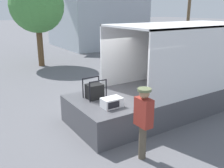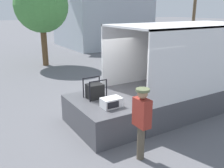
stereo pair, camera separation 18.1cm
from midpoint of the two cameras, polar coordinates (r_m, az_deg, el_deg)
name	(u,v)px [view 2 (the right image)]	position (r m, az deg, el deg)	size (l,w,h in m)	color
ground_plane	(121,122)	(8.03, 2.74, -8.75)	(160.00, 160.00, 0.00)	slate
box_truck	(208,79)	(10.41, 21.56, 1.15)	(7.06, 2.48, 2.98)	white
tailgate_deck	(100,115)	(7.49, -2.08, -7.12)	(1.52, 2.36, 0.85)	#4C4C51
microwave	(111,102)	(6.91, 0.61, -4.24)	(0.56, 0.39, 0.26)	white
portable_generator	(95,91)	(7.57, -3.15, -1.54)	(0.59, 0.48, 0.62)	black
worker_person	(142,117)	(5.81, 7.71, -7.44)	(0.32, 0.44, 1.77)	brown
utility_pole	(195,3)	(24.10, 18.64, 17.06)	(1.80, 0.28, 7.53)	brown
street_tree	(41,6)	(16.17, -15.53, 16.86)	(3.24, 3.24, 5.28)	brown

